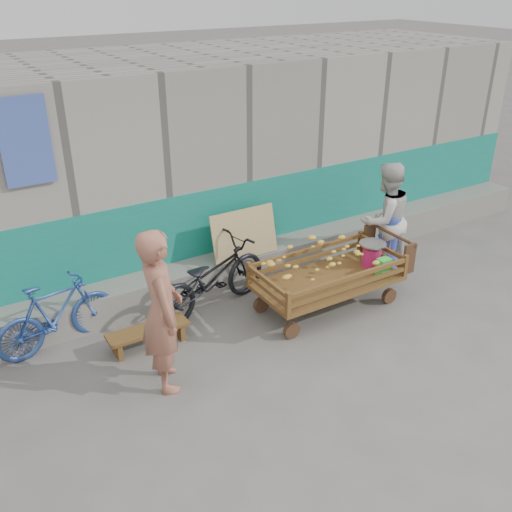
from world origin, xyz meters
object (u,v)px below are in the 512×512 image
child (389,245)px  bicycle_blue (56,315)px  banana_cart (326,268)px  bench (148,333)px  woman (385,220)px  bicycle_dark (211,278)px  vendor_man (162,311)px

child → bicycle_blue: 4.68m
banana_cart → bench: (-2.35, 0.41, -0.43)m
banana_cart → woman: (1.36, 0.40, 0.24)m
bench → bicycle_blue: size_ratio=0.67×
banana_cart → bicycle_dark: (-1.31, 0.76, -0.14)m
bicycle_dark → bench: bearing=95.2°
bench → vendor_man: (-0.08, -0.75, 0.74)m
bicycle_dark → bicycle_blue: 1.97m
vendor_man → woman: (3.80, 0.74, -0.07)m
banana_cart → vendor_man: 2.48m
woman → bicycle_dark: bearing=-6.5°
bench → vendor_man: vendor_man is taller
vendor_man → child: size_ratio=1.82×
banana_cart → bench: 2.43m
banana_cart → woman: bearing=16.3°
vendor_man → bicycle_dark: 1.64m
bicycle_blue → bench: bearing=-130.8°
vendor_man → child: (3.80, 0.59, -0.42)m
banana_cart → bicycle_blue: 3.41m
vendor_man → bicycle_blue: (-0.83, 1.30, -0.48)m
woman → bicycle_blue: size_ratio=1.15×
banana_cart → woman: size_ratio=1.24×
bicycle_blue → banana_cart: bearing=-116.2°
bicycle_dark → bicycle_blue: (-1.96, 0.20, -0.03)m
bench → vendor_man: 1.06m
bench → bicycle_blue: bicycle_blue is taller
bench → bicycle_dark: size_ratio=0.54×
banana_cart → bicycle_blue: bearing=163.6°
woman → child: 0.38m
banana_cart → bicycle_blue: (-3.27, 0.96, -0.17)m
bench → woman: bearing=-0.2°
bench → bicycle_blue: bearing=149.0°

